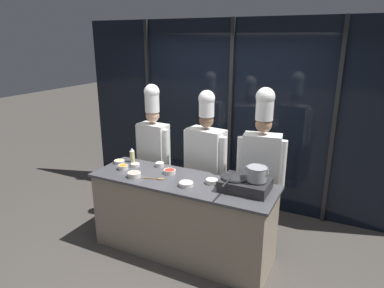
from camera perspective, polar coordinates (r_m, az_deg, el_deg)
The scene contains 19 objects.
ground_plane at distance 4.28m, azimuth -1.56°, elevation -17.38°, with size 24.00×24.00×0.00m, color #47423D.
window_wall_back at distance 5.04m, azimuth 6.55°, elevation 4.78°, with size 4.95×0.09×2.70m.
demo_counter at distance 4.03m, azimuth -1.62°, elevation -11.99°, with size 2.12×0.69×0.92m.
portable_stove at distance 3.61m, azimuth 8.88°, elevation -6.68°, with size 0.50×0.39×0.13m.
frying_pan at distance 3.60m, azimuth 7.20°, elevation -5.12°, with size 0.31×0.53×0.05m.
stock_pot at distance 3.53m, azimuth 10.76°, elevation -4.85°, with size 0.23×0.21×0.15m.
squeeze_bottle_oil at distance 4.41m, azimuth -9.93°, elevation -1.86°, with size 0.06×0.06×0.18m.
prep_bowl_chicken at distance 4.28m, azimuth -9.43°, elevation -3.41°, with size 0.11×0.11×0.03m.
prep_bowl_ginger at distance 4.42m, azimuth -12.03°, elevation -2.85°, with size 0.13×0.13×0.04m.
prep_bowl_chili_flakes at distance 4.00m, azimuth -3.74°, elevation -4.55°, with size 0.14×0.14×0.05m.
prep_bowl_rice at distance 4.22m, azimuth -5.40°, elevation -3.38°, with size 0.11×0.11×0.05m.
prep_bowl_onion at distance 3.67m, azimuth -0.98°, elevation -6.64°, with size 0.16×0.16×0.04m.
prep_bowl_carrots at distance 4.20m, azimuth -11.41°, elevation -3.76°, with size 0.12×0.12×0.05m.
prep_bowl_garlic at distance 3.73m, azimuth 3.32°, elevation -6.19°, with size 0.13×0.13×0.05m.
prep_bowl_shrimp at distance 3.95m, azimuth -9.62°, elevation -5.00°, with size 0.15×0.15×0.06m.
serving_spoon_slotted at distance 3.86m, azimuth -5.73°, elevation -5.77°, with size 0.25×0.11×0.02m.
chef_head at distance 4.60m, azimuth -6.45°, elevation 0.01°, with size 0.53×0.24×1.87m.
chef_sous at distance 4.31m, azimuth 2.32°, elevation -1.73°, with size 0.62×0.32×1.84m.
chef_line at distance 3.99m, azimuth 11.49°, elevation -2.50°, with size 0.55×0.28×1.93m.
Camera 1 is at (1.67, -3.10, 2.43)m, focal length 32.00 mm.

